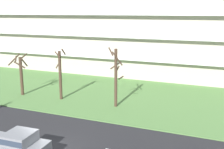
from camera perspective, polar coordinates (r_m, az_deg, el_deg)
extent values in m
plane|color=#232326|center=(21.34, -12.98, -14.58)|extent=(160.00, 160.00, 0.00)
cube|color=#547F42|center=(32.85, 1.14, -4.27)|extent=(80.00, 16.00, 0.08)
cube|color=#B2A899|center=(45.66, 7.94, 8.30)|extent=(52.48, 13.60, 12.37)
cube|color=silver|center=(39.11, 5.14, 3.06)|extent=(50.38, 0.90, 0.24)
cube|color=silver|center=(38.70, 5.24, 7.57)|extent=(50.38, 0.90, 0.24)
cube|color=silver|center=(38.54, 5.33, 12.15)|extent=(50.38, 0.90, 0.24)
cylinder|color=#423023|center=(34.07, -18.07, -0.39)|extent=(0.35, 0.35, 4.57)
cylinder|color=#423023|center=(33.47, -17.51, 2.37)|extent=(0.32, 1.17, 1.12)
cylinder|color=#423023|center=(33.21, -18.41, 1.88)|extent=(1.17, 0.79, 0.90)
cylinder|color=#423023|center=(33.97, -17.62, 3.59)|extent=(1.17, 0.40, 0.82)
cylinder|color=#423023|center=(33.72, -19.09, 3.10)|extent=(0.70, 0.89, 0.58)
cylinder|color=#423023|center=(34.34, -19.42, 2.93)|extent=(0.25, 1.92, 1.16)
cylinder|color=#423023|center=(31.21, -10.56, -0.26)|extent=(0.32, 0.32, 5.50)
cylinder|color=#423023|center=(30.50, -11.12, 4.05)|extent=(0.76, 0.20, 0.67)
cylinder|color=#423023|center=(31.23, -10.90, 2.13)|extent=(0.52, 0.71, 0.98)
cylinder|color=#423023|center=(30.56, -9.89, 4.60)|extent=(0.38, 1.07, 0.82)
cylinder|color=#423023|center=(28.21, 0.79, -0.85)|extent=(0.31, 0.31, 6.07)
cylinder|color=#423023|center=(27.30, 1.09, 3.29)|extent=(0.98, 0.78, 1.46)
cylinder|color=#423023|center=(28.46, 0.76, 1.87)|extent=(1.11, 0.59, 0.86)
cylinder|color=#423023|center=(28.23, 1.02, 0.91)|extent=(0.62, 0.19, 0.95)
cylinder|color=#423023|center=(27.49, -0.26, 4.73)|extent=(0.87, 0.95, 0.73)
cylinder|color=#423023|center=(28.40, 1.85, -0.66)|extent=(0.91, 0.97, 0.66)
cube|color=slate|center=(20.56, -20.27, -13.62)|extent=(5.47, 2.21, 0.85)
cube|color=slate|center=(19.70, -18.39, -12.17)|extent=(1.87, 1.91, 0.70)
cube|color=#2D3847|center=(19.70, -18.39, -12.17)|extent=(1.84, 1.95, 0.38)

